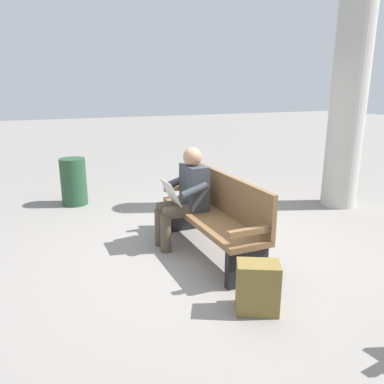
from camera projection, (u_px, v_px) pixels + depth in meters
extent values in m
plane|color=gray|center=(210.00, 253.00, 4.39)|extent=(40.00, 40.00, 0.00)
cube|color=brown|center=(210.00, 218.00, 4.28)|extent=(1.80, 0.50, 0.06)
cube|color=brown|center=(227.00, 194.00, 4.29)|extent=(1.80, 0.07, 0.45)
cube|color=brown|center=(251.00, 231.00, 3.49)|extent=(0.06, 0.48, 0.06)
cube|color=brown|center=(182.00, 188.00, 4.99)|extent=(0.06, 0.48, 0.06)
cube|color=black|center=(247.00, 266.00, 3.63)|extent=(0.08, 0.43, 0.39)
cube|color=black|center=(183.00, 216.00, 5.04)|extent=(0.08, 0.43, 0.39)
cube|color=#33383D|center=(194.00, 187.00, 4.48)|extent=(0.40, 0.22, 0.52)
sphere|color=#A87A5B|center=(193.00, 157.00, 4.37)|extent=(0.22, 0.22, 0.22)
cylinder|color=#4C4233|center=(181.00, 211.00, 4.37)|extent=(0.15, 0.42, 0.15)
cylinder|color=#4C4233|center=(175.00, 206.00, 4.55)|extent=(0.15, 0.42, 0.15)
cylinder|color=#4C4233|center=(166.00, 233.00, 4.36)|extent=(0.13, 0.13, 0.45)
cylinder|color=#4C4233|center=(160.00, 227.00, 4.54)|extent=(0.13, 0.13, 0.45)
cylinder|color=#33383D|center=(195.00, 191.00, 4.22)|extent=(0.09, 0.31, 0.18)
cylinder|color=#33383D|center=(179.00, 181.00, 4.64)|extent=(0.09, 0.31, 0.18)
cube|color=silver|center=(170.00, 192.00, 4.37)|extent=(0.40, 0.14, 0.27)
cube|color=brown|center=(258.00, 287.00, 3.20)|extent=(0.37, 0.42, 0.44)
cube|color=olive|center=(256.00, 286.00, 3.35)|extent=(0.15, 0.24, 0.20)
cylinder|color=#B2AFA8|center=(351.00, 78.00, 5.65)|extent=(0.54, 0.54, 3.93)
cylinder|color=#23472D|center=(74.00, 182.00, 6.10)|extent=(0.40, 0.40, 0.75)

